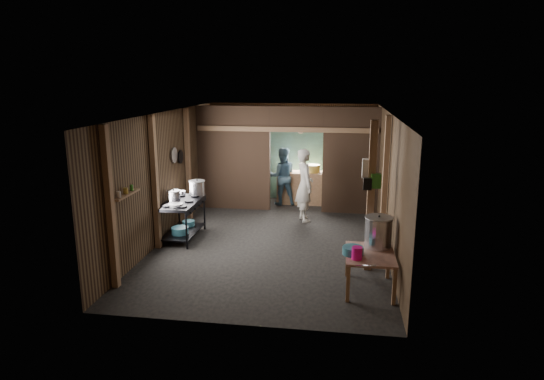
% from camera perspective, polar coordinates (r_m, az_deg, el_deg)
% --- Properties ---
extents(floor, '(4.50, 7.00, 0.00)m').
position_cam_1_polar(floor, '(9.80, 0.17, -5.99)').
color(floor, black).
rests_on(floor, ground).
extents(ceiling, '(4.50, 7.00, 0.00)m').
position_cam_1_polar(ceiling, '(9.26, 0.18, 9.36)').
color(ceiling, '#2C2924').
rests_on(ceiling, ground).
extents(wall_back, '(4.50, 0.00, 2.60)m').
position_cam_1_polar(wall_back, '(12.86, 2.39, 4.70)').
color(wall_back, brown).
rests_on(wall_back, ground).
extents(wall_front, '(4.50, 0.00, 2.60)m').
position_cam_1_polar(wall_front, '(6.12, -4.49, -5.36)').
color(wall_front, brown).
rests_on(wall_front, ground).
extents(wall_left, '(0.00, 7.00, 2.60)m').
position_cam_1_polar(wall_left, '(10.00, -12.70, 1.82)').
color(wall_left, brown).
rests_on(wall_left, ground).
extents(wall_right, '(0.00, 7.00, 2.60)m').
position_cam_1_polar(wall_right, '(9.40, 13.89, 1.00)').
color(wall_right, brown).
rests_on(wall_right, ground).
extents(partition_left, '(1.85, 0.10, 2.60)m').
position_cam_1_polar(partition_left, '(11.81, -4.70, 3.87)').
color(partition_left, '#422D1F').
rests_on(partition_left, floor).
extents(partition_right, '(1.35, 0.10, 2.60)m').
position_cam_1_polar(partition_right, '(11.51, 9.54, 3.48)').
color(partition_right, '#422D1F').
rests_on(partition_right, floor).
extents(partition_header, '(1.30, 0.10, 0.60)m').
position_cam_1_polar(partition_header, '(11.43, 3.01, 8.63)').
color(partition_header, '#422D1F').
rests_on(partition_header, wall_back).
extents(turquoise_panel, '(4.40, 0.06, 2.50)m').
position_cam_1_polar(turquoise_panel, '(12.81, 2.36, 4.44)').
color(turquoise_panel, '#5A9D96').
rests_on(turquoise_panel, wall_back).
extents(back_counter, '(1.20, 0.50, 0.85)m').
position_cam_1_polar(back_counter, '(12.46, 3.46, 0.30)').
color(back_counter, '#A47A56').
rests_on(back_counter, floor).
extents(wall_clock, '(0.20, 0.03, 0.20)m').
position_cam_1_polar(wall_clock, '(12.66, 3.50, 7.28)').
color(wall_clock, silver).
rests_on(wall_clock, wall_back).
extents(post_left_a, '(0.10, 0.12, 2.60)m').
position_cam_1_polar(post_left_a, '(7.67, -19.07, -2.16)').
color(post_left_a, '#A47A56').
rests_on(post_left_a, floor).
extents(post_left_b, '(0.10, 0.12, 2.60)m').
position_cam_1_polar(post_left_b, '(9.25, -14.04, 0.80)').
color(post_left_b, '#A47A56').
rests_on(post_left_b, floor).
extents(post_left_c, '(0.10, 0.12, 2.60)m').
position_cam_1_polar(post_left_c, '(11.09, -10.17, 3.07)').
color(post_left_c, '#A47A56').
rests_on(post_left_c, floor).
extents(post_right, '(0.10, 0.12, 2.60)m').
position_cam_1_polar(post_right, '(9.20, 13.57, 0.75)').
color(post_right, '#A47A56').
rests_on(post_right, floor).
extents(post_free, '(0.12, 0.12, 2.60)m').
position_cam_1_polar(post_free, '(8.10, 11.91, -0.87)').
color(post_free, '#A47A56').
rests_on(post_free, floor).
extents(cross_beam, '(4.40, 0.12, 0.12)m').
position_cam_1_polar(cross_beam, '(11.43, 1.72, 7.38)').
color(cross_beam, '#A47A56').
rests_on(cross_beam, wall_left).
extents(pan_lid_big, '(0.03, 0.34, 0.34)m').
position_cam_1_polar(pan_lid_big, '(10.29, -11.80, 4.17)').
color(pan_lid_big, '#939396').
rests_on(pan_lid_big, wall_left).
extents(pan_lid_small, '(0.03, 0.30, 0.30)m').
position_cam_1_polar(pan_lid_small, '(10.68, -11.05, 4.00)').
color(pan_lid_small, black).
rests_on(pan_lid_small, wall_left).
extents(wall_shelf, '(0.14, 0.80, 0.03)m').
position_cam_1_polar(wall_shelf, '(8.06, -17.33, -0.54)').
color(wall_shelf, '#A47A56').
rests_on(wall_shelf, wall_left).
extents(jar_white, '(0.07, 0.07, 0.10)m').
position_cam_1_polar(jar_white, '(7.83, -18.14, -0.52)').
color(jar_white, silver).
rests_on(jar_white, wall_shelf).
extents(jar_yellow, '(0.08, 0.08, 0.10)m').
position_cam_1_polar(jar_yellow, '(8.05, -17.37, -0.10)').
color(jar_yellow, '#B39538').
rests_on(jar_yellow, wall_shelf).
extents(jar_green, '(0.06, 0.06, 0.10)m').
position_cam_1_polar(jar_green, '(8.24, -16.72, 0.26)').
color(jar_green, '#2D7D25').
rests_on(jar_green, wall_shelf).
extents(bag_white, '(0.22, 0.15, 0.32)m').
position_cam_1_polar(bag_white, '(8.07, 11.69, 2.58)').
color(bag_white, silver).
rests_on(bag_white, post_free).
extents(bag_green, '(0.16, 0.12, 0.24)m').
position_cam_1_polar(bag_green, '(7.98, 12.54, 1.09)').
color(bag_green, '#2D7D25').
rests_on(bag_green, post_free).
extents(bag_black, '(0.14, 0.10, 0.20)m').
position_cam_1_polar(bag_black, '(7.96, 11.53, 0.74)').
color(bag_black, black).
rests_on(bag_black, post_free).
extents(gas_range, '(0.69, 1.34, 0.79)m').
position_cam_1_polar(gas_range, '(9.92, -10.83, -3.58)').
color(gas_range, black).
rests_on(gas_range, floor).
extents(prep_table, '(0.75, 1.03, 0.61)m').
position_cam_1_polar(prep_table, '(7.64, 11.75, -9.65)').
color(prep_table, tan).
rests_on(prep_table, floor).
extents(stove_pot_large, '(0.35, 0.35, 0.34)m').
position_cam_1_polar(stove_pot_large, '(10.22, -9.08, 0.20)').
color(stove_pot_large, silver).
rests_on(stove_pot_large, gas_range).
extents(stove_pot_med, '(0.36, 0.36, 0.24)m').
position_cam_1_polar(stove_pot_med, '(9.86, -11.86, -0.74)').
color(stove_pot_med, silver).
rests_on(stove_pot_med, gas_range).
extents(stove_saucepan, '(0.15, 0.15, 0.09)m').
position_cam_1_polar(stove_saucepan, '(10.34, -10.88, -0.34)').
color(stove_saucepan, silver).
rests_on(stove_saucepan, gas_range).
extents(frying_pan, '(0.45, 0.58, 0.07)m').
position_cam_1_polar(frying_pan, '(9.48, -11.64, -1.77)').
color(frying_pan, '#939396').
rests_on(frying_pan, gas_range).
extents(blue_tub_front, '(0.34, 0.34, 0.14)m').
position_cam_1_polar(blue_tub_front, '(9.80, -11.14, -4.86)').
color(blue_tub_front, teal).
rests_on(blue_tub_front, gas_range).
extents(blue_tub_back, '(0.27, 0.27, 0.11)m').
position_cam_1_polar(blue_tub_back, '(10.30, -10.12, -4.00)').
color(blue_tub_back, teal).
rests_on(blue_tub_back, gas_range).
extents(stock_pot, '(0.51, 0.51, 0.53)m').
position_cam_1_polar(stock_pot, '(7.74, 12.80, -5.08)').
color(stock_pot, silver).
rests_on(stock_pot, prep_table).
extents(wash_basin, '(0.33, 0.33, 0.12)m').
position_cam_1_polar(wash_basin, '(7.41, 9.82, -7.26)').
color(wash_basin, teal).
rests_on(wash_basin, prep_table).
extents(pink_bucket, '(0.20, 0.20, 0.19)m').
position_cam_1_polar(pink_bucket, '(7.22, 10.29, -7.56)').
color(pink_bucket, '#F50F90').
rests_on(pink_bucket, prep_table).
extents(knife, '(0.30, 0.07, 0.01)m').
position_cam_1_polar(knife, '(7.03, 11.35, -9.01)').
color(knife, silver).
rests_on(knife, prep_table).
extents(yellow_tub, '(0.36, 0.36, 0.20)m').
position_cam_1_polar(yellow_tub, '(12.33, 5.02, 2.62)').
color(yellow_tub, '#B39538').
rests_on(yellow_tub, back_counter).
extents(red_cup, '(0.11, 0.11, 0.13)m').
position_cam_1_polar(red_cup, '(12.40, 1.66, 2.56)').
color(red_cup, '#B33317').
rests_on(red_cup, back_counter).
extents(cook, '(0.60, 0.72, 1.69)m').
position_cam_1_polar(cook, '(10.86, 3.99, 0.59)').
color(cook, silver).
rests_on(cook, floor).
extents(worker_back, '(0.83, 0.70, 1.51)m').
position_cam_1_polar(worker_back, '(12.26, 1.26, 1.68)').
color(worker_back, '#446A85').
rests_on(worker_back, floor).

